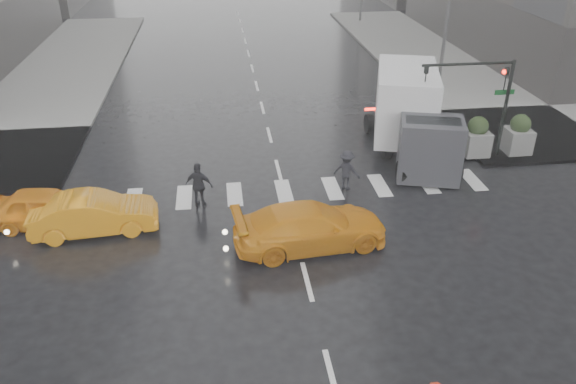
{
  "coord_description": "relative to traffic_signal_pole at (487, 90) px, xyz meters",
  "views": [
    {
      "loc": [
        -2.39,
        -13.9,
        10.76
      ],
      "look_at": [
        -0.35,
        2.0,
        2.12
      ],
      "focal_mm": 35.0,
      "sensor_mm": 36.0,
      "label": 1
    }
  ],
  "objects": [
    {
      "name": "ground",
      "position": [
        -9.01,
        -8.01,
        -3.22
      ],
      "size": [
        120.0,
        120.0,
        0.0
      ],
      "primitive_type": "plane",
      "color": "black",
      "rests_on": "ground"
    },
    {
      "name": "sidewalk_ne",
      "position": [
        10.49,
        9.49,
        -3.14
      ],
      "size": [
        35.0,
        35.0,
        0.15
      ],
      "primitive_type": "cube",
      "color": "slate",
      "rests_on": "ground"
    },
    {
      "name": "road_markings",
      "position": [
        -9.01,
        -8.01,
        -3.21
      ],
      "size": [
        18.0,
        48.0,
        0.01
      ],
      "primitive_type": null,
      "color": "silver",
      "rests_on": "ground"
    },
    {
      "name": "traffic_signal_pole",
      "position": [
        0.0,
        0.0,
        0.0
      ],
      "size": [
        4.45,
        0.42,
        4.5
      ],
      "color": "black",
      "rests_on": "ground"
    },
    {
      "name": "street_lamp_near",
      "position": [
        1.86,
        9.99,
        1.73
      ],
      "size": [
        2.15,
        0.22,
        9.0
      ],
      "color": "#59595B",
      "rests_on": "ground"
    },
    {
      "name": "planter_west",
      "position": [
        -2.01,
        0.19,
        -2.23
      ],
      "size": [
        1.1,
        1.1,
        1.8
      ],
      "color": "slate",
      "rests_on": "ground"
    },
    {
      "name": "planter_mid",
      "position": [
        -0.01,
        0.19,
        -2.23
      ],
      "size": [
        1.1,
        1.1,
        1.8
      ],
      "color": "slate",
      "rests_on": "ground"
    },
    {
      "name": "planter_east",
      "position": [
        1.99,
        0.19,
        -2.23
      ],
      "size": [
        1.1,
        1.1,
        1.8
      ],
      "color": "slate",
      "rests_on": "ground"
    },
    {
      "name": "pedestrian_far_a",
      "position": [
        -12.34,
        -2.8,
        -2.31
      ],
      "size": [
        1.21,
        0.93,
        1.81
      ],
      "primitive_type": "imported",
      "rotation": [
        0.0,
        0.0,
        2.84
      ],
      "color": "black",
      "rests_on": "ground"
    },
    {
      "name": "pedestrian_far_b",
      "position": [
        -6.47,
        -2.1,
        -2.38
      ],
      "size": [
        1.24,
        1.04,
        1.67
      ],
      "primitive_type": "imported",
      "rotation": [
        0.0,
        0.0,
        2.64
      ],
      "color": "black",
      "rests_on": "ground"
    },
    {
      "name": "taxi_front",
      "position": [
        -17.76,
        -3.49,
        -2.51
      ],
      "size": [
        4.29,
        2.05,
        1.41
      ],
      "primitive_type": "imported",
      "rotation": [
        0.0,
        0.0,
        1.48
      ],
      "color": "orange",
      "rests_on": "ground"
    },
    {
      "name": "taxi_mid",
      "position": [
        -16.0,
        -4.16,
        -2.5
      ],
      "size": [
        4.47,
        1.91,
        1.43
      ],
      "primitive_type": "imported",
      "rotation": [
        0.0,
        0.0,
        1.66
      ],
      "color": "orange",
      "rests_on": "ground"
    },
    {
      "name": "taxi_rear",
      "position": [
        -8.58,
        -6.01,
        -2.46
      ],
      "size": [
        4.82,
        2.63,
        1.52
      ],
      "primitive_type": "imported",
      "rotation": [
        0.0,
        0.0,
        1.68
      ],
      "color": "orange",
      "rests_on": "ground"
    },
    {
      "name": "box_truck",
      "position": [
        -2.9,
        0.89,
        -1.24
      ],
      "size": [
        2.62,
        6.98,
        3.71
      ],
      "rotation": [
        0.0,
        0.0,
        -0.28
      ],
      "color": "silver",
      "rests_on": "ground"
    }
  ]
}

